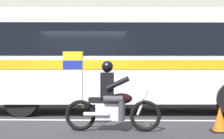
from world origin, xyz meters
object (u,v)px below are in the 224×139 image
fire_hydrant (178,91)px  traffic_cone (220,120)px  motorcycle_with_rider (112,101)px  transit_bus (132,55)px

fire_hydrant → traffic_cone: (-0.26, -6.13, -0.26)m
traffic_cone → motorcycle_with_rider: bearing=179.6°
fire_hydrant → traffic_cone: 6.14m
transit_bus → fire_hydrant: (2.07, 2.84, -1.36)m
motorcycle_with_rider → traffic_cone: 2.41m
transit_bus → fire_hydrant: 3.77m
transit_bus → traffic_cone: transit_bus is taller
fire_hydrant → traffic_cone: fire_hydrant is taller
motorcycle_with_rider → fire_hydrant: (2.64, 6.11, -0.15)m
transit_bus → traffic_cone: 4.09m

